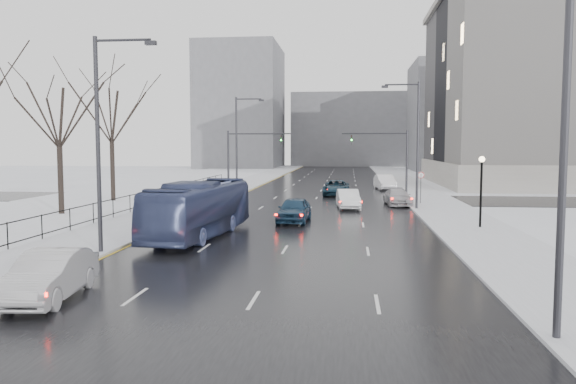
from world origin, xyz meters
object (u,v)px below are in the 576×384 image
(sedan_right_far, at_px, (398,197))
(tree_park_d, at_px, (62,215))
(mast_signal_left, at_px, (239,156))
(streetlight_l_far, at_px, (239,140))
(lamppost_r_mid, at_px, (481,181))
(tree_park_e, at_px, (113,202))
(streetlight_r_mid, at_px, (415,139))
(sedan_left_near, at_px, (49,275))
(streetlight_l_near, at_px, (102,134))
(sedan_center_near, at_px, (294,210))
(sedan_right_near, at_px, (348,199))
(sedan_right_cross, at_px, (336,188))
(no_uturn_sign, at_px, (421,178))
(sedan_right_distant, at_px, (385,182))
(streetlight_r_near, at_px, (555,124))
(mast_signal_right, at_px, (395,156))
(bus, at_px, (200,209))

(sedan_right_far, bearing_deg, tree_park_d, -165.08)
(mast_signal_left, bearing_deg, streetlight_l_far, 101.87)
(lamppost_r_mid, bearing_deg, tree_park_e, 154.38)
(streetlight_r_mid, relative_size, lamppost_r_mid, 2.34)
(tree_park_d, relative_size, sedan_left_near, 2.60)
(streetlight_l_near, xyz_separation_m, sedan_center_near, (7.67, 11.87, -4.76))
(sedan_right_near, relative_size, sedan_right_cross, 0.84)
(no_uturn_sign, distance_m, sedan_right_far, 2.65)
(lamppost_r_mid, distance_m, sedan_right_distant, 30.69)
(tree_park_d, bearing_deg, no_uturn_sign, 20.32)
(streetlight_r_near, height_order, streetlight_l_near, same)
(sedan_right_near, bearing_deg, sedan_right_cross, 90.21)
(streetlight_r_mid, bearing_deg, tree_park_d, -166.99)
(tree_park_d, distance_m, mast_signal_right, 29.05)
(streetlight_r_near, xyz_separation_m, bus, (-13.30, 15.44, -4.04))
(streetlight_r_mid, height_order, no_uturn_sign, streetlight_r_mid)
(tree_park_d, bearing_deg, sedan_right_cross, 42.72)
(no_uturn_sign, relative_size, bus, 0.24)
(bus, bearing_deg, streetlight_r_mid, 52.90)
(mast_signal_left, bearing_deg, tree_park_e, -159.81)
(streetlight_r_mid, xyz_separation_m, no_uturn_sign, (1.03, 4.00, -3.32))
(streetlight_l_near, xyz_separation_m, bus, (3.03, 5.44, -4.04))
(sedan_center_near, bearing_deg, sedan_left_near, -104.68)
(streetlight_r_mid, xyz_separation_m, streetlight_l_far, (-16.33, 12.00, 0.00))
(streetlight_l_far, bearing_deg, mast_signal_left, -78.13)
(streetlight_l_near, relative_size, sedan_right_near, 2.14)
(streetlight_l_far, distance_m, sedan_right_distant, 18.13)
(sedan_left_near, height_order, sedan_right_far, sedan_left_near)
(streetlight_r_near, xyz_separation_m, streetlight_r_mid, (0.00, 30.00, 0.00))
(tree_park_e, relative_size, no_uturn_sign, 5.00)
(tree_park_d, distance_m, sedan_right_distant, 36.36)
(streetlight_l_far, distance_m, sedan_right_near, 16.93)
(tree_park_e, height_order, streetlight_l_far, streetlight_l_far)
(sedan_right_far, bearing_deg, streetlight_l_near, -128.83)
(lamppost_r_mid, bearing_deg, no_uturn_sign, 97.33)
(streetlight_l_far, relative_size, lamppost_r_mid, 2.34)
(streetlight_r_mid, bearing_deg, streetlight_l_near, -129.24)
(bus, height_order, sedan_center_near, bus)
(streetlight_l_near, bearing_deg, sedan_right_near, 61.06)
(streetlight_r_near, relative_size, streetlight_l_far, 1.00)
(bus, bearing_deg, mast_signal_right, 66.40)
(mast_signal_right, relative_size, sedan_left_near, 1.35)
(streetlight_r_near, bearing_deg, sedan_right_cross, 98.55)
(streetlight_l_near, bearing_deg, bus, 60.87)
(mast_signal_right, relative_size, sedan_right_cross, 1.17)
(streetlight_r_mid, height_order, mast_signal_left, streetlight_r_mid)
(streetlight_r_mid, height_order, streetlight_l_near, same)
(tree_park_e, relative_size, sedan_right_cross, 2.43)
(lamppost_r_mid, height_order, sedan_right_far, lamppost_r_mid)
(streetlight_l_near, height_order, bus, streetlight_l_near)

